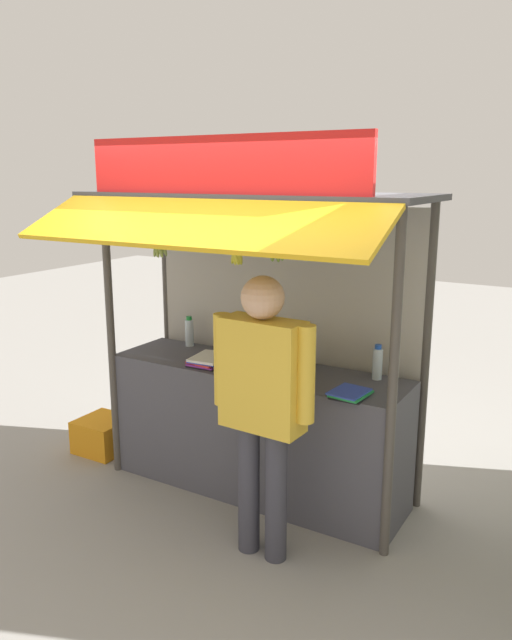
{
  "coord_description": "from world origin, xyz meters",
  "views": [
    {
      "loc": [
        2.18,
        -3.65,
        2.31
      ],
      "look_at": [
        0.0,
        0.0,
        1.31
      ],
      "focal_mm": 34.68,
      "sensor_mm": 36.0,
      "label": 1
    }
  ],
  "objects_px": {
    "water_bottle_left": "(377,363)",
    "banana_bunch_inner_right": "(197,240)",
    "water_bottle_mid_left": "(302,352)",
    "magazine_stack_back_left": "(210,360)",
    "banana_bunch_leftmost": "(277,248)",
    "vendor_person": "(262,393)",
    "plastic_crate": "(104,435)",
    "magazine_stack_rear_center": "(248,369)",
    "magazine_stack_far_left": "(290,376)",
    "banana_bunch_rightmost": "(159,244)",
    "magazine_stack_front_right": "(350,394)",
    "water_bottle_mid_right": "(189,332)",
    "banana_bunch_inner_left": "(237,253)"
  },
  "relations": [
    {
      "from": "water_bottle_mid_left",
      "to": "magazine_stack_back_left",
      "type": "xyz_separation_m",
      "value": [
        -0.63,
        -0.26,
        -0.09
      ]
    },
    {
      "from": "water_bottle_mid_left",
      "to": "magazine_stack_rear_center",
      "type": "bearing_deg",
      "value": -125.72
    },
    {
      "from": "vendor_person",
      "to": "banana_bunch_leftmost",
      "type": "bearing_deg",
      "value": 106.43
    },
    {
      "from": "water_bottle_mid_right",
      "to": "water_bottle_mid_left",
      "type": "bearing_deg",
      "value": -3.41
    },
    {
      "from": "banana_bunch_rightmost",
      "to": "banana_bunch_inner_left",
      "type": "relative_size",
      "value": 0.99
    },
    {
      "from": "magazine_stack_front_right",
      "to": "banana_bunch_inner_left",
      "type": "height_order",
      "value": "banana_bunch_inner_left"
    },
    {
      "from": "magazine_stack_front_right",
      "to": "banana_bunch_inner_right",
      "type": "bearing_deg",
      "value": -169.86
    },
    {
      "from": "water_bottle_left",
      "to": "plastic_crate",
      "type": "xyz_separation_m",
      "value": [
        -2.3,
        -0.29,
        -0.93
      ]
    },
    {
      "from": "banana_bunch_rightmost",
      "to": "vendor_person",
      "type": "distance_m",
      "value": 1.29
    },
    {
      "from": "banana_bunch_rightmost",
      "to": "vendor_person",
      "type": "relative_size",
      "value": 0.17
    },
    {
      "from": "banana_bunch_leftmost",
      "to": "magazine_stack_rear_center",
      "type": "bearing_deg",
      "value": 147.84
    },
    {
      "from": "magazine_stack_back_left",
      "to": "magazine_stack_front_right",
      "type": "distance_m",
      "value": 1.15
    },
    {
      "from": "water_bottle_left",
      "to": "vendor_person",
      "type": "distance_m",
      "value": 0.96
    },
    {
      "from": "water_bottle_mid_right",
      "to": "banana_bunch_leftmost",
      "type": "distance_m",
      "value": 1.52
    },
    {
      "from": "water_bottle_mid_left",
      "to": "banana_bunch_inner_left",
      "type": "relative_size",
      "value": 0.84
    },
    {
      "from": "magazine_stack_front_right",
      "to": "banana_bunch_inner_right",
      "type": "relative_size",
      "value": 1.14
    },
    {
      "from": "water_bottle_mid_right",
      "to": "banana_bunch_rightmost",
      "type": "height_order",
      "value": "banana_bunch_rightmost"
    },
    {
      "from": "magazine_stack_far_left",
      "to": "vendor_person",
      "type": "xyz_separation_m",
      "value": [
        0.12,
        -0.58,
        0.08
      ]
    },
    {
      "from": "water_bottle_mid_right",
      "to": "vendor_person",
      "type": "bearing_deg",
      "value": -36.72
    },
    {
      "from": "banana_bunch_inner_right",
      "to": "banana_bunch_inner_left",
      "type": "bearing_deg",
      "value": -0.1
    },
    {
      "from": "banana_bunch_leftmost",
      "to": "banana_bunch_inner_left",
      "type": "distance_m",
      "value": 0.28
    },
    {
      "from": "banana_bunch_leftmost",
      "to": "vendor_person",
      "type": "relative_size",
      "value": 0.15
    },
    {
      "from": "water_bottle_mid_right",
      "to": "magazine_stack_front_right",
      "type": "xyz_separation_m",
      "value": [
        1.57,
        -0.43,
        -0.1
      ]
    },
    {
      "from": "magazine_stack_front_right",
      "to": "banana_bunch_rightmost",
      "type": "relative_size",
      "value": 0.9
    },
    {
      "from": "water_bottle_mid_left",
      "to": "magazine_stack_far_left",
      "type": "relative_size",
      "value": 0.86
    },
    {
      "from": "water_bottle_left",
      "to": "water_bottle_mid_right",
      "type": "height_order",
      "value": "water_bottle_mid_right"
    },
    {
      "from": "water_bottle_mid_left",
      "to": "banana_bunch_rightmost",
      "type": "relative_size",
      "value": 0.85
    },
    {
      "from": "magazine_stack_far_left",
      "to": "banana_bunch_rightmost",
      "type": "bearing_deg",
      "value": -160.98
    },
    {
      "from": "water_bottle_mid_right",
      "to": "magazine_stack_front_right",
      "type": "relative_size",
      "value": 0.9
    },
    {
      "from": "magazine_stack_front_right",
      "to": "banana_bunch_rightmost",
      "type": "height_order",
      "value": "banana_bunch_rightmost"
    },
    {
      "from": "magazine_stack_far_left",
      "to": "banana_bunch_leftmost",
      "type": "height_order",
      "value": "banana_bunch_leftmost"
    },
    {
      "from": "water_bottle_mid_left",
      "to": "banana_bunch_inner_right",
      "type": "distance_m",
      "value": 1.11
    },
    {
      "from": "magazine_stack_far_left",
      "to": "plastic_crate",
      "type": "relative_size",
      "value": 0.74
    },
    {
      "from": "banana_bunch_rightmost",
      "to": "banana_bunch_leftmost",
      "type": "bearing_deg",
      "value": 0.13
    },
    {
      "from": "magazine_stack_back_left",
      "to": "plastic_crate",
      "type": "relative_size",
      "value": 0.81
    },
    {
      "from": "water_bottle_mid_left",
      "to": "vendor_person",
      "type": "xyz_separation_m",
      "value": [
        0.16,
        -0.84,
        -0.02
      ]
    },
    {
      "from": "water_bottle_mid_left",
      "to": "banana_bunch_inner_right",
      "type": "bearing_deg",
      "value": -132.23
    },
    {
      "from": "magazine_stack_back_left",
      "to": "banana_bunch_inner_right",
      "type": "height_order",
      "value": "banana_bunch_inner_right"
    },
    {
      "from": "magazine_stack_back_left",
      "to": "banana_bunch_leftmost",
      "type": "xyz_separation_m",
      "value": [
        0.71,
        -0.3,
        0.89
      ]
    },
    {
      "from": "plastic_crate",
      "to": "water_bottle_mid_left",
      "type": "bearing_deg",
      "value": 8.14
    },
    {
      "from": "water_bottle_left",
      "to": "magazine_stack_rear_center",
      "type": "height_order",
      "value": "water_bottle_left"
    },
    {
      "from": "water_bottle_left",
      "to": "banana_bunch_inner_right",
      "type": "distance_m",
      "value": 1.46
    },
    {
      "from": "banana_bunch_inner_left",
      "to": "magazine_stack_rear_center",
      "type": "bearing_deg",
      "value": 104.54
    },
    {
      "from": "magazine_stack_rear_center",
      "to": "magazine_stack_front_right",
      "type": "bearing_deg",
      "value": -2.05
    },
    {
      "from": "plastic_crate",
      "to": "magazine_stack_rear_center",
      "type": "bearing_deg",
      "value": -3.44
    },
    {
      "from": "water_bottle_mid_left",
      "to": "magazine_stack_back_left",
      "type": "height_order",
      "value": "water_bottle_mid_left"
    },
    {
      "from": "magazine_stack_rear_center",
      "to": "banana_bunch_inner_left",
      "type": "bearing_deg",
      "value": -75.46
    },
    {
      "from": "magazine_stack_front_right",
      "to": "water_bottle_left",
      "type": "bearing_deg",
      "value": 86.64
    },
    {
      "from": "water_bottle_mid_left",
      "to": "magazine_stack_rear_center",
      "type": "relative_size",
      "value": 0.92
    },
    {
      "from": "water_bottle_left",
      "to": "magazine_stack_rear_center",
      "type": "xyz_separation_m",
      "value": [
        -0.79,
        -0.38,
        -0.07
      ]
    }
  ]
}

